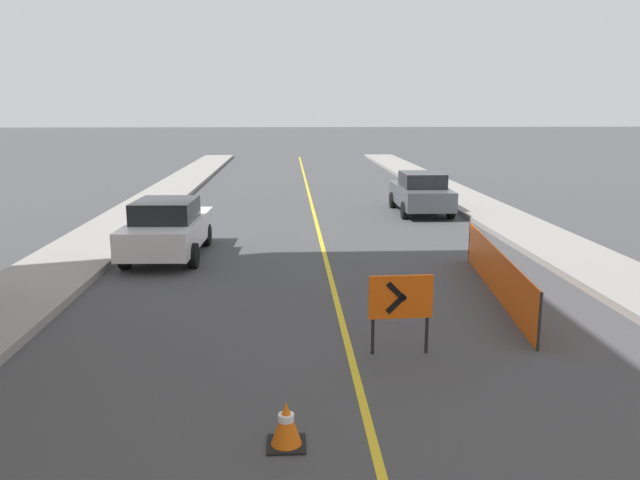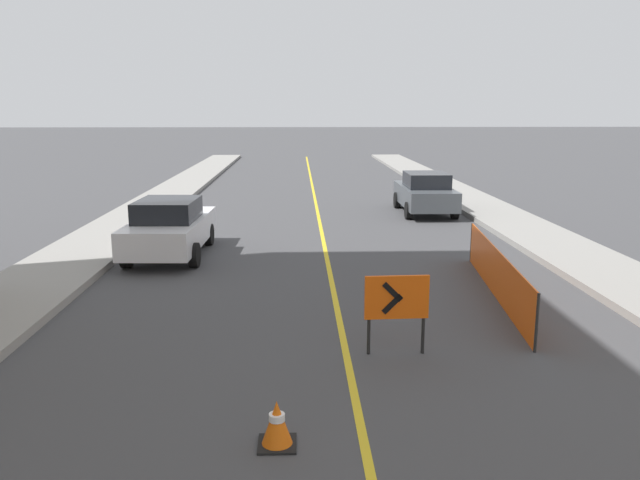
{
  "view_description": "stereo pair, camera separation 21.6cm",
  "coord_description": "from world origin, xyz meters",
  "px_view_note": "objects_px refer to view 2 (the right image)",
  "views": [
    {
      "loc": [
        -1.0,
        8.42,
        3.97
      ],
      "look_at": [
        -0.27,
        22.49,
        1.0
      ],
      "focal_mm": 35.0,
      "sensor_mm": 36.0,
      "label": 1
    },
    {
      "loc": [
        -0.78,
        8.41,
        3.97
      ],
      "look_at": [
        -0.27,
        22.49,
        1.0
      ],
      "focal_mm": 35.0,
      "sensor_mm": 36.0,
      "label": 2
    }
  ],
  "objects_px": {
    "traffic_cone_fifth": "(277,424)",
    "parked_car_curb_mid": "(425,193)",
    "parked_car_curb_near": "(170,227)",
    "arrow_barricade_primary": "(397,300)"
  },
  "relations": [
    {
      "from": "traffic_cone_fifth",
      "to": "parked_car_curb_mid",
      "type": "distance_m",
      "value": 17.66
    },
    {
      "from": "traffic_cone_fifth",
      "to": "parked_car_curb_mid",
      "type": "bearing_deg",
      "value": 72.9
    },
    {
      "from": "traffic_cone_fifth",
      "to": "parked_car_curb_near",
      "type": "xyz_separation_m",
      "value": [
        -3.23,
        9.99,
        0.52
      ]
    },
    {
      "from": "traffic_cone_fifth",
      "to": "parked_car_curb_mid",
      "type": "relative_size",
      "value": 0.13
    },
    {
      "from": "traffic_cone_fifth",
      "to": "arrow_barricade_primary",
      "type": "relative_size",
      "value": 0.43
    },
    {
      "from": "arrow_barricade_primary",
      "to": "parked_car_curb_near",
      "type": "height_order",
      "value": "parked_car_curb_near"
    },
    {
      "from": "traffic_cone_fifth",
      "to": "parked_car_curb_near",
      "type": "relative_size",
      "value": 0.13
    },
    {
      "from": "parked_car_curb_near",
      "to": "parked_car_curb_mid",
      "type": "bearing_deg",
      "value": 41.3
    },
    {
      "from": "arrow_barricade_primary",
      "to": "parked_car_curb_mid",
      "type": "distance_m",
      "value": 14.45
    },
    {
      "from": "parked_car_curb_mid",
      "to": "parked_car_curb_near",
      "type": "bearing_deg",
      "value": -140.39
    }
  ]
}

